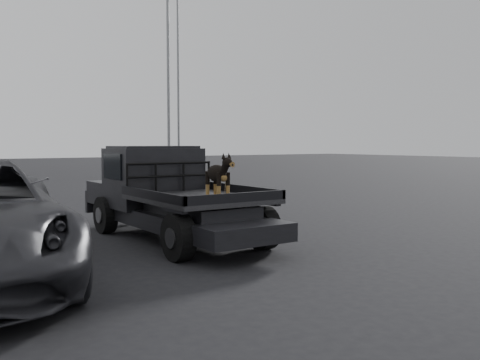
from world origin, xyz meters
TOP-DOWN VIEW (x-y plane):
  - ground at (0.00, 0.00)m, footprint 120.00×120.00m
  - flatbed_ute at (0.21, 2.26)m, footprint 2.00×5.40m
  - ute_cab at (0.21, 3.21)m, footprint 1.72×1.30m
  - headache_rack at (0.21, 2.46)m, footprint 1.80×0.08m
  - dog at (0.28, 0.84)m, footprint 0.32×0.60m
  - floodlight_mid at (11.34, 24.48)m, footprint 1.08×0.28m
  - floodlight_far at (16.56, 32.99)m, footprint 1.08×0.28m

SIDE VIEW (x-z plane):
  - ground at x=0.00m, z-range 0.00..0.00m
  - flatbed_ute at x=0.21m, z-range 0.00..0.92m
  - headache_rack at x=0.21m, z-range 0.92..1.47m
  - dog at x=0.28m, z-range 0.92..1.66m
  - ute_cab at x=0.21m, z-range 0.92..1.80m
  - floodlight_mid at x=11.34m, z-range 0.60..13.96m
  - floodlight_far at x=16.56m, z-range 0.61..16.20m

